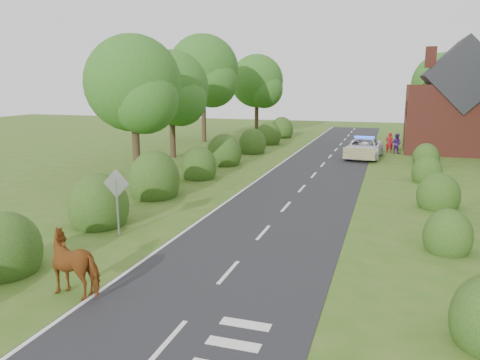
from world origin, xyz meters
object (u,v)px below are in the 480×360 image
(road_sign, at_px, (117,193))
(police_van, at_px, (364,148))
(pedestrian_red, at_px, (389,143))
(cow, at_px, (78,267))
(pedestrian_purple, at_px, (396,144))

(road_sign, distance_m, police_van, 23.42)
(pedestrian_red, bearing_deg, road_sign, 64.83)
(road_sign, bearing_deg, cow, -70.60)
(cow, xyz_separation_m, pedestrian_red, (7.76, 29.95, 0.12))
(pedestrian_purple, bearing_deg, pedestrian_red, 17.95)
(road_sign, height_order, pedestrian_red, road_sign)
(cow, height_order, pedestrian_purple, pedestrian_purple)
(cow, distance_m, pedestrian_red, 30.94)
(road_sign, relative_size, pedestrian_red, 1.52)
(police_van, xyz_separation_m, pedestrian_red, (1.83, 3.32, 0.08))
(pedestrian_purple, bearing_deg, road_sign, 98.32)
(road_sign, height_order, cow, road_sign)
(road_sign, distance_m, cow, 4.83)
(police_van, relative_size, pedestrian_red, 3.37)
(pedestrian_red, height_order, pedestrian_purple, pedestrian_red)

